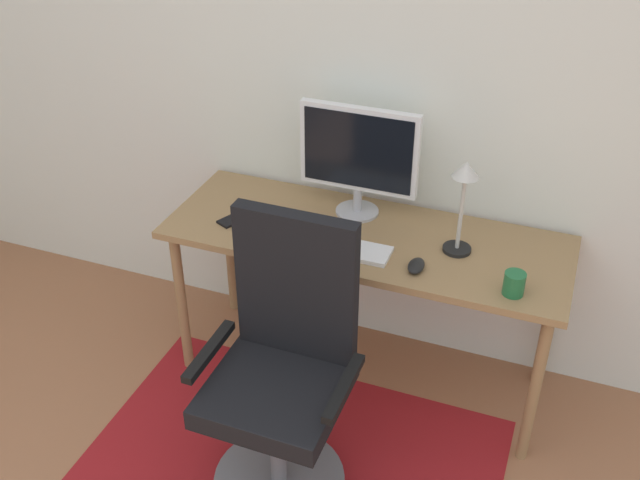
{
  "coord_description": "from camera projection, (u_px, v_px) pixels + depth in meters",
  "views": [
    {
      "loc": [
        0.84,
        -0.56,
        2.32
      ],
      "look_at": [
        0.02,
        1.59,
        0.84
      ],
      "focal_mm": 41.61,
      "sensor_mm": 36.0,
      "label": 1
    }
  ],
  "objects": [
    {
      "name": "coffee_cup",
      "position": [
        514.0,
        284.0,
        2.6
      ],
      "size": [
        0.08,
        0.08,
        0.09
      ],
      "primitive_type": "cylinder",
      "color": "#1E6335",
      "rests_on": "desk"
    },
    {
      "name": "desk_lamp",
      "position": [
        464.0,
        190.0,
        2.71
      ],
      "size": [
        0.11,
        0.11,
        0.38
      ],
      "color": "black",
      "rests_on": "desk"
    },
    {
      "name": "desk",
      "position": [
        365.0,
        250.0,
        3.0
      ],
      "size": [
        1.62,
        0.58,
        0.74
      ],
      "color": "#977348",
      "rests_on": "ground"
    },
    {
      "name": "wall_back",
      "position": [
        369.0,
        66.0,
        2.97
      ],
      "size": [
        6.0,
        0.1,
        2.6
      ],
      "primitive_type": "cube",
      "color": "silver",
      "rests_on": "ground"
    },
    {
      "name": "cell_phone",
      "position": [
        235.0,
        219.0,
        3.05
      ],
      "size": [
        0.12,
        0.16,
        0.01
      ],
      "primitive_type": "cube",
      "rotation": [
        0.0,
        0.0,
        -0.43
      ],
      "color": "black",
      "rests_on": "desk"
    },
    {
      "name": "keyboard",
      "position": [
        336.0,
        246.0,
        2.87
      ],
      "size": [
        0.43,
        0.13,
        0.02
      ],
      "primitive_type": "cube",
      "color": "white",
      "rests_on": "desk"
    },
    {
      "name": "office_chair",
      "position": [
        283.0,
        385.0,
        2.63
      ],
      "size": [
        0.54,
        0.49,
        1.1
      ],
      "rotation": [
        0.0,
        0.0,
        -0.01
      ],
      "color": "slate",
      "rests_on": "ground"
    },
    {
      "name": "computer_mouse",
      "position": [
        416.0,
        266.0,
        2.74
      ],
      "size": [
        0.06,
        0.1,
        0.03
      ],
      "primitive_type": "ellipsoid",
      "color": "black",
      "rests_on": "desk"
    },
    {
      "name": "area_rug",
      "position": [
        290.0,
        466.0,
        2.9
      ],
      "size": [
        1.59,
        1.09,
        0.01
      ],
      "primitive_type": "cube",
      "color": "maroon",
      "rests_on": "ground"
    },
    {
      "name": "monitor",
      "position": [
        359.0,
        154.0,
        2.95
      ],
      "size": [
        0.49,
        0.18,
        0.47
      ],
      "color": "#B2B2B7",
      "rests_on": "desk"
    }
  ]
}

